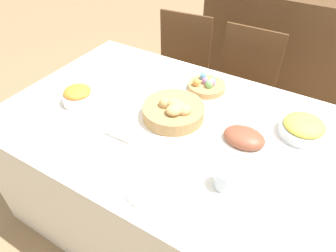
{
  "coord_description": "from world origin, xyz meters",
  "views": [
    {
      "loc": [
        0.51,
        -0.98,
        1.71
      ],
      "look_at": [
        -0.03,
        -0.08,
        0.82
      ],
      "focal_mm": 32.0,
      "sensor_mm": 36.0,
      "label": 1
    }
  ],
  "objects": [
    {
      "name": "pineapple_bowl",
      "position": [
        0.51,
        0.23,
        0.82
      ],
      "size": [
        0.21,
        0.21,
        0.09
      ],
      "color": "silver",
      "rests_on": "dining_table"
    },
    {
      "name": "knife",
      "position": [
        0.23,
        -0.38,
        0.78
      ],
      "size": [
        0.02,
        0.2,
        0.0
      ],
      "rotation": [
        0.0,
        0.0,
        -0.07
      ],
      "color": "silver",
      "rests_on": "dining_table"
    },
    {
      "name": "dinner_plate",
      "position": [
        0.09,
        -0.38,
        0.78
      ],
      "size": [
        0.24,
        0.24,
        0.01
      ],
      "color": "white",
      "rests_on": "dining_table"
    },
    {
      "name": "butter_dish",
      "position": [
        -0.2,
        -0.2,
        0.79
      ],
      "size": [
        0.14,
        0.08,
        0.03
      ],
      "color": "white",
      "rests_on": "dining_table"
    },
    {
      "name": "chair_far_left",
      "position": [
        -0.5,
        0.87,
        0.49
      ],
      "size": [
        0.46,
        0.46,
        0.92
      ],
      "rotation": [
        0.0,
        0.0,
        0.1
      ],
      "color": "brown",
      "rests_on": "ground"
    },
    {
      "name": "dining_table",
      "position": [
        0.0,
        0.0,
        0.39
      ],
      "size": [
        1.81,
        1.11,
        0.78
      ],
      "color": "white",
      "rests_on": "ground"
    },
    {
      "name": "sideboard",
      "position": [
        0.18,
        1.71,
        0.48
      ],
      "size": [
        1.55,
        0.44,
        0.97
      ],
      "color": "brown",
      "rests_on": "ground"
    },
    {
      "name": "spoon",
      "position": [
        0.26,
        -0.38,
        0.78
      ],
      "size": [
        0.02,
        0.2,
        0.0
      ],
      "rotation": [
        0.0,
        0.0,
        0.07
      ],
      "color": "silver",
      "rests_on": "dining_table"
    },
    {
      "name": "chair_far_center",
      "position": [
        0.03,
        0.87,
        0.49
      ],
      "size": [
        0.42,
        0.42,
        0.92
      ],
      "rotation": [
        0.0,
        0.0,
        0.01
      ],
      "color": "brown",
      "rests_on": "ground"
    },
    {
      "name": "ham_platter",
      "position": [
        0.3,
        0.03,
        0.8
      ],
      "size": [
        0.29,
        0.2,
        0.07
      ],
      "color": "white",
      "rests_on": "dining_table"
    },
    {
      "name": "ground_plane",
      "position": [
        0.0,
        0.0,
        0.0
      ],
      "size": [
        12.0,
        12.0,
        0.0
      ],
      "primitive_type": "plane",
      "color": "#937551"
    },
    {
      "name": "bread_basket",
      "position": [
        -0.06,
        0.03,
        0.82
      ],
      "size": [
        0.31,
        0.31,
        0.11
      ],
      "color": "#AD8451",
      "rests_on": "dining_table"
    },
    {
      "name": "drinking_cup",
      "position": [
        0.32,
        -0.24,
        0.82
      ],
      "size": [
        0.08,
        0.08,
        0.08
      ],
      "color": "silver",
      "rests_on": "dining_table"
    },
    {
      "name": "carrot_bowl",
      "position": [
        -0.56,
        -0.12,
        0.82
      ],
      "size": [
        0.17,
        0.17,
        0.09
      ],
      "color": "white",
      "rests_on": "dining_table"
    },
    {
      "name": "fork",
      "position": [
        -0.05,
        -0.38,
        0.78
      ],
      "size": [
        0.02,
        0.2,
        0.0
      ],
      "rotation": [
        0.0,
        0.0,
        -0.07
      ],
      "color": "silver",
      "rests_on": "dining_table"
    },
    {
      "name": "egg_basket",
      "position": [
        -0.03,
        0.34,
        0.8
      ],
      "size": [
        0.21,
        0.21,
        0.08
      ],
      "color": "#AD8451",
      "rests_on": "dining_table"
    }
  ]
}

